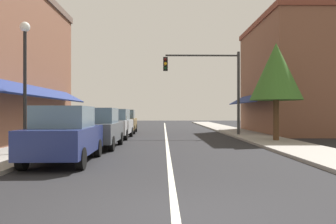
# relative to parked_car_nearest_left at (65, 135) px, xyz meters

# --- Properties ---
(ground_plane) EXTENTS (80.00, 80.00, 0.00)m
(ground_plane) POSITION_rel_parked_car_nearest_left_xyz_m (3.26, 12.45, -0.88)
(ground_plane) COLOR black
(sidewalk_left) EXTENTS (2.60, 56.00, 0.12)m
(sidewalk_left) POSITION_rel_parked_car_nearest_left_xyz_m (-2.24, 12.45, -0.82)
(sidewalk_left) COLOR gray
(sidewalk_left) RESTS_ON ground
(sidewalk_right) EXTENTS (2.60, 56.00, 0.12)m
(sidewalk_right) POSITION_rel_parked_car_nearest_left_xyz_m (8.76, 12.45, -0.82)
(sidewalk_right) COLOR gray
(sidewalk_right) RESTS_ON ground
(lane_center_stripe) EXTENTS (0.14, 52.00, 0.01)m
(lane_center_stripe) POSITION_rel_parked_car_nearest_left_xyz_m (3.26, 12.45, -0.88)
(lane_center_stripe) COLOR silver
(lane_center_stripe) RESTS_ON ground
(storefront_right_block) EXTENTS (6.68, 10.20, 8.43)m
(storefront_right_block) POSITION_rel_parked_car_nearest_left_xyz_m (12.74, 14.45, 3.34)
(storefront_right_block) COLOR brown
(storefront_right_block) RESTS_ON ground
(parked_car_nearest_left) EXTENTS (1.88, 4.15, 1.77)m
(parked_car_nearest_left) POSITION_rel_parked_car_nearest_left_xyz_m (0.00, 0.00, 0.00)
(parked_car_nearest_left) COLOR navy
(parked_car_nearest_left) RESTS_ON ground
(parked_car_second_left) EXTENTS (1.80, 4.11, 1.77)m
(parked_car_second_left) POSITION_rel_parked_car_nearest_left_xyz_m (0.20, 4.37, 0.00)
(parked_car_second_left) COLOR #4C5156
(parked_car_second_left) RESTS_ON ground
(parked_car_third_left) EXTENTS (1.85, 4.13, 1.77)m
(parked_car_third_left) POSITION_rel_parked_car_nearest_left_xyz_m (0.19, 9.62, 0.00)
(parked_car_third_left) COLOR #B7BABF
(parked_car_third_left) RESTS_ON ground
(parked_car_far_left) EXTENTS (1.88, 4.15, 1.77)m
(parked_car_far_left) POSITION_rel_parked_car_nearest_left_xyz_m (0.12, 14.84, 0.00)
(parked_car_far_left) COLOR brown
(parked_car_far_left) RESTS_ON ground
(traffic_signal_mast_arm) EXTENTS (5.08, 0.50, 5.59)m
(traffic_signal_mast_arm) POSITION_rel_parked_car_nearest_left_xyz_m (6.30, 11.43, 2.95)
(traffic_signal_mast_arm) COLOR #333333
(traffic_signal_mast_arm) RESTS_ON ground
(street_lamp_left_near) EXTENTS (0.36, 0.36, 4.84)m
(street_lamp_left_near) POSITION_rel_parked_car_nearest_left_xyz_m (-1.92, 1.63, 2.38)
(street_lamp_left_near) COLOR black
(street_lamp_left_near) RESTS_ON ground
(tree_right_near) EXTENTS (2.72, 2.72, 5.21)m
(tree_right_near) POSITION_rel_parked_car_nearest_left_xyz_m (8.98, 6.86, 2.81)
(tree_right_near) COLOR #4C331E
(tree_right_near) RESTS_ON ground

